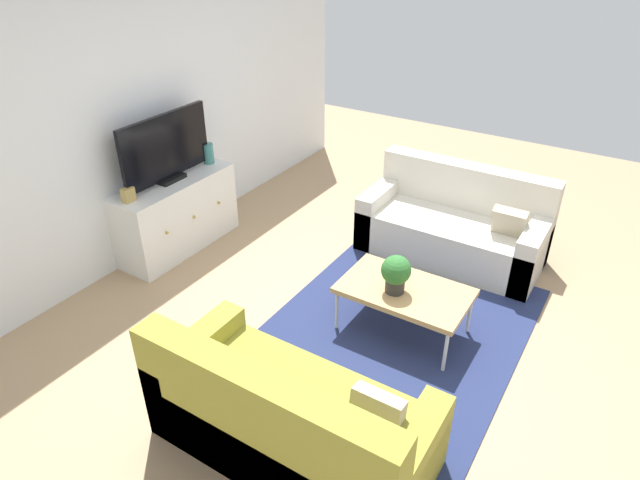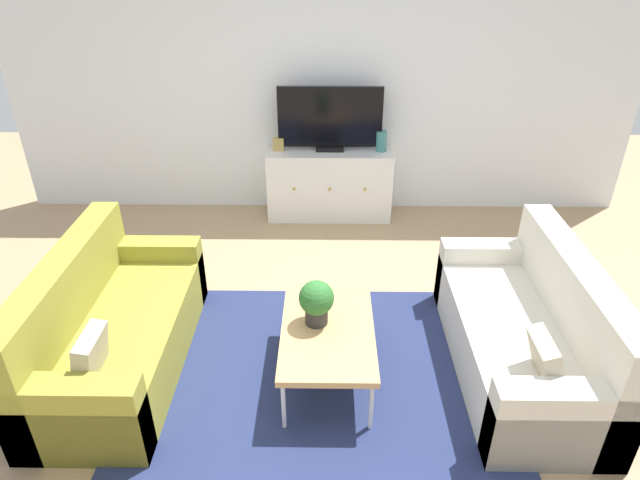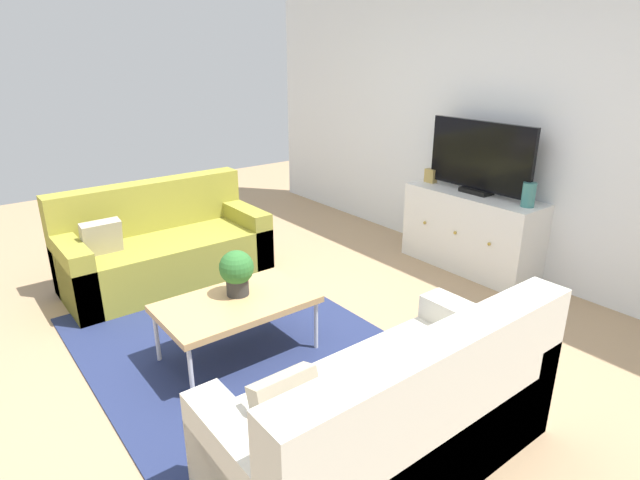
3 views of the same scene
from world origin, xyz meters
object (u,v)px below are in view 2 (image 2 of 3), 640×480
at_px(couch_right_side, 531,336).
at_px(glass_vase, 381,141).
at_px(mantel_clock, 278,144).
at_px(coffee_table, 328,331).
at_px(couch_left_side, 108,333).
at_px(tv_console, 329,183).
at_px(potted_plant, 316,301).
at_px(flat_screen_tv, 330,119).

xyz_separation_m(couch_right_side, glass_vase, (-0.84, 2.37, 0.54)).
bearing_deg(mantel_clock, glass_vase, 0.00).
relative_size(glass_vase, mantel_clock, 1.56).
relative_size(couch_right_side, coffee_table, 1.72).
height_order(couch_left_side, coffee_table, couch_left_side).
bearing_deg(mantel_clock, coffee_table, -78.41).
bearing_deg(tv_console, couch_right_side, -60.24).
bearing_deg(couch_right_side, mantel_clock, 128.35).
relative_size(coffee_table, glass_vase, 4.91).
bearing_deg(potted_plant, couch_left_side, 178.85).
distance_m(couch_right_side, mantel_clock, 3.07).
relative_size(couch_right_side, mantel_clock, 13.19).
bearing_deg(flat_screen_tv, glass_vase, -2.20).
height_order(coffee_table, tv_console, tv_console).
distance_m(couch_right_side, glass_vase, 2.58).
height_order(potted_plant, mantel_clock, mantel_clock).
height_order(couch_left_side, couch_right_side, same).
xyz_separation_m(coffee_table, mantel_clock, (-0.50, 2.46, 0.41)).
distance_m(couch_left_side, coffee_table, 1.50).
relative_size(coffee_table, potted_plant, 3.21).
bearing_deg(mantel_clock, flat_screen_tv, 2.20).
bearing_deg(potted_plant, tv_console, 87.85).
bearing_deg(tv_console, flat_screen_tv, 90.00).
distance_m(coffee_table, tv_console, 2.46).
bearing_deg(coffee_table, mantel_clock, 101.59).
height_order(potted_plant, glass_vase, glass_vase).
xyz_separation_m(couch_left_side, tv_console, (1.51, 2.37, 0.08)).
bearing_deg(tv_console, mantel_clock, 179.99).
height_order(couch_right_side, flat_screen_tv, flat_screen_tv).
xyz_separation_m(tv_console, flat_screen_tv, (-0.00, 0.02, 0.69)).
distance_m(couch_left_side, tv_console, 2.82).
height_order(coffee_table, potted_plant, potted_plant).
xyz_separation_m(coffee_table, glass_vase, (0.54, 2.46, 0.45)).
distance_m(couch_right_side, tv_console, 2.74).
bearing_deg(flat_screen_tv, mantel_clock, -177.80).
xyz_separation_m(potted_plant, flat_screen_tv, (0.09, 2.42, 0.46)).
height_order(couch_right_side, mantel_clock, couch_right_side).
height_order(glass_vase, mantel_clock, glass_vase).
xyz_separation_m(couch_left_side, mantel_clock, (0.99, 2.37, 0.51)).
bearing_deg(couch_left_side, flat_screen_tv, 57.76).
distance_m(couch_right_side, potted_plant, 1.48).
distance_m(glass_vase, mantel_clock, 1.04).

